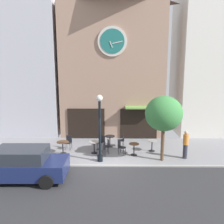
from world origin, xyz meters
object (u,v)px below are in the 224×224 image
at_px(cafe_table_center, 152,144).
at_px(cafe_chair_facing_street, 102,148).
at_px(cafe_table_center_left, 63,145).
at_px(parked_car_navy, 21,164).
at_px(cafe_table_leftmost, 134,148).
at_px(cafe_chair_outer, 121,146).
at_px(cafe_chair_facing_wall, 107,145).
at_px(street_tree, 164,114).
at_px(cafe_chair_left_end, 102,142).
at_px(cafe_chair_corner, 69,141).
at_px(cafe_chair_curbside, 122,139).
at_px(cafe_table_center_right, 110,139).
at_px(pedestrian_orange, 186,144).
at_px(cafe_table_near_curb, 94,145).
at_px(street_lamp, 100,128).

distance_m(cafe_table_center, cafe_chair_facing_street, 3.32).
bearing_deg(cafe_table_center_left, parked_car_navy, -109.54).
xyz_separation_m(cafe_table_leftmost, cafe_table_center, (1.21, 0.70, -0.01)).
xyz_separation_m(cafe_chair_outer, cafe_chair_facing_wall, (-0.87, 0.17, 0.00)).
distance_m(street_tree, cafe_table_center, 2.74).
bearing_deg(cafe_table_center_left, street_tree, -9.67).
distance_m(cafe_table_center_left, cafe_table_center, 5.66).
bearing_deg(cafe_chair_left_end, cafe_table_center_left, -161.91).
distance_m(cafe_chair_corner, cafe_chair_curbside, 3.57).
xyz_separation_m(cafe_table_center_right, cafe_chair_left_end, (-0.53, -0.56, 0.01)).
bearing_deg(cafe_table_leftmost, pedestrian_orange, -8.90).
height_order(street_tree, cafe_chair_facing_wall, street_tree).
height_order(cafe_table_near_curb, cafe_chair_corner, cafe_chair_corner).
bearing_deg(cafe_table_center_right, cafe_chair_curbside, -1.23).
relative_size(cafe_table_center_left, cafe_chair_facing_street, 0.86).
bearing_deg(street_lamp, pedestrian_orange, 5.66).
xyz_separation_m(cafe_table_center_right, cafe_table_leftmost, (1.51, -1.57, -0.04)).
xyz_separation_m(cafe_table_center_left, cafe_table_leftmost, (4.43, -0.23, -0.07)).
bearing_deg(cafe_chair_outer, cafe_table_center_left, 178.51).
relative_size(cafe_chair_facing_street, cafe_chair_curbside, 1.00).
distance_m(cafe_chair_facing_street, pedestrian_orange, 4.95).
xyz_separation_m(cafe_chair_left_end, cafe_chair_outer, (1.23, -0.87, 0.00)).
xyz_separation_m(cafe_table_near_curb, cafe_table_center_right, (0.96, 1.27, 0.00)).
distance_m(cafe_table_center, pedestrian_orange, 2.16).
bearing_deg(cafe_table_leftmost, cafe_table_center_right, 133.86).
distance_m(cafe_table_near_curb, parked_car_navy, 4.73).
height_order(cafe_table_leftmost, parked_car_navy, parked_car_navy).
distance_m(cafe_table_near_curb, cafe_table_center, 3.71).
distance_m(street_tree, parked_car_navy, 7.86).
height_order(street_tree, cafe_chair_corner, street_tree).
distance_m(cafe_table_center_right, cafe_chair_facing_street, 1.91).
relative_size(cafe_table_center, cafe_chair_left_end, 0.81).
bearing_deg(street_tree, pedestrian_orange, 12.82).
distance_m(cafe_table_center_right, pedestrian_orange, 4.95).
bearing_deg(street_tree, cafe_table_near_curb, 164.86).
relative_size(street_lamp, cafe_table_center_right, 5.09).
bearing_deg(cafe_table_near_curb, cafe_chair_outer, -5.69).
bearing_deg(cafe_chair_facing_wall, parked_car_navy, -138.48).
bearing_deg(cafe_chair_corner, cafe_table_leftmost, -14.36).
bearing_deg(cafe_chair_left_end, cafe_table_center, -5.37).
bearing_deg(cafe_chair_facing_street, cafe_chair_facing_wall, 65.59).
height_order(cafe_table_leftmost, cafe_chair_corner, cafe_chair_corner).
bearing_deg(cafe_chair_corner, cafe_table_near_curb, -24.02).
bearing_deg(cafe_chair_facing_street, street_tree, -8.18).
bearing_deg(parked_car_navy, cafe_table_leftmost, 29.58).
relative_size(street_tree, cafe_table_near_curb, 4.97).
bearing_deg(cafe_table_near_curb, cafe_chair_left_end, 58.76).
bearing_deg(cafe_table_leftmost, cafe_chair_facing_street, -171.67).
xyz_separation_m(cafe_chair_corner, cafe_chair_curbside, (3.54, 0.47, 0.00)).
bearing_deg(parked_car_navy, cafe_chair_left_end, 49.47).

